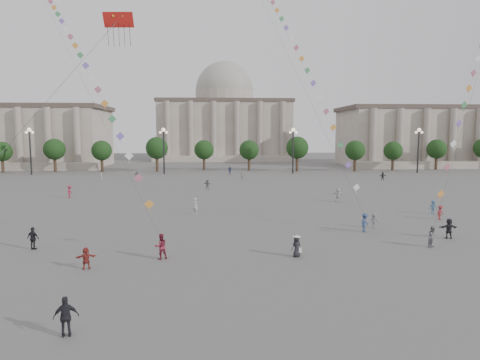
{
  "coord_description": "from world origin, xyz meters",
  "views": [
    {
      "loc": [
        -2.64,
        -29.22,
        9.31
      ],
      "look_at": [
        -0.47,
        12.0,
        4.83
      ],
      "focal_mm": 32.0,
      "sensor_mm": 36.0,
      "label": 1
    }
  ],
  "objects": [
    {
      "name": "person_crowd_0",
      "position": [
        0.13,
        68.0,
        0.94
      ],
      "size": [
        1.19,
        0.84,
        1.88
      ],
      "primitive_type": "imported",
      "rotation": [
        0.0,
        0.0,
        0.38
      ],
      "color": "navy",
      "rests_on": "ground"
    },
    {
      "name": "kite_train_mid",
      "position": [
        4.78,
        33.78,
        28.18
      ],
      "size": [
        13.0,
        45.0,
        68.03
      ],
      "color": "#3F3F3F",
      "rests_on": "ground"
    },
    {
      "name": "kite_flyer_0",
      "position": [
        -6.9,
        2.16,
        0.96
      ],
      "size": [
        1.15,
        1.04,
        1.92
      ],
      "primitive_type": "imported",
      "rotation": [
        0.0,
        0.0,
        3.55
      ],
      "color": "maroon",
      "rests_on": "ground"
    },
    {
      "name": "lamp_post_far_east",
      "position": [
        45.0,
        70.0,
        7.35
      ],
      "size": [
        2.0,
        0.9,
        10.65
      ],
      "color": "#262628",
      "rests_on": "ground"
    },
    {
      "name": "person_crowd_14",
      "position": [
        22.37,
        18.53,
        0.82
      ],
      "size": [
        1.08,
        0.66,
        1.63
      ],
      "primitive_type": "imported",
      "rotation": [
        0.0,
        0.0,
        6.23
      ],
      "color": "#375A7D",
      "rests_on": "ground"
    },
    {
      "name": "hall_central",
      "position": [
        0.0,
        129.22,
        14.23
      ],
      "size": [
        48.3,
        34.3,
        35.5
      ],
      "color": "gray",
      "rests_on": "ground"
    },
    {
      "name": "kite_train_west",
      "position": [
        -22.78,
        28.67,
        23.46
      ],
      "size": [
        30.4,
        49.75,
        71.79
      ],
      "color": "#3F3F3F",
      "rests_on": "ground"
    },
    {
      "name": "person_crowd_3",
      "position": [
        17.93,
        7.13,
        0.9
      ],
      "size": [
        1.68,
        0.56,
        1.81
      ],
      "primitive_type": "imported",
      "rotation": [
        0.0,
        0.0,
        3.13
      ],
      "color": "#232228",
      "rests_on": "ground"
    },
    {
      "name": "kite_flyer_2",
      "position": [
        14.99,
        4.28,
        0.88
      ],
      "size": [
        1.08,
        1.03,
        1.76
      ],
      "primitive_type": "imported",
      "rotation": [
        0.0,
        0.0,
        0.59
      ],
      "color": "slate",
      "rests_on": "ground"
    },
    {
      "name": "person_crowd_8",
      "position": [
        21.53,
        15.37,
        0.78
      ],
      "size": [
        1.16,
        0.97,
        1.56
      ],
      "primitive_type": "imported",
      "rotation": [
        0.0,
        0.0,
        0.47
      ],
      "color": "maroon",
      "rests_on": "ground"
    },
    {
      "name": "person_crowd_17",
      "position": [
        -24.12,
        33.49,
        0.92
      ],
      "size": [
        0.81,
        1.26,
        1.83
      ],
      "primitive_type": "imported",
      "rotation": [
        0.0,
        0.0,
        1.45
      ],
      "color": "maroon",
      "rests_on": "ground"
    },
    {
      "name": "tourist_2",
      "position": [
        -11.76,
        0.02,
        0.77
      ],
      "size": [
        1.49,
        0.86,
        1.53
      ],
      "primitive_type": "imported",
      "rotation": [
        0.0,
        0.0,
        3.45
      ],
      "color": "maroon",
      "rests_on": "ground"
    },
    {
      "name": "lamp_post_far_west",
      "position": [
        -45.0,
        70.0,
        7.35
      ],
      "size": [
        2.0,
        0.9,
        10.65
      ],
      "color": "#262628",
      "rests_on": "ground"
    },
    {
      "name": "person_crowd_7",
      "position": [
        13.91,
        28.25,
        0.94
      ],
      "size": [
        1.82,
        0.86,
        1.88
      ],
      "primitive_type": "imported",
      "rotation": [
        0.0,
        0.0,
        2.96
      ],
      "color": "silver",
      "rests_on": "ground"
    },
    {
      "name": "ground",
      "position": [
        0.0,
        0.0,
        0.0
      ],
      "size": [
        360.0,
        360.0,
        0.0
      ],
      "primitive_type": "plane",
      "color": "#52504D",
      "rests_on": "ground"
    },
    {
      "name": "lamp_post_mid_east",
      "position": [
        15.0,
        70.0,
        7.35
      ],
      "size": [
        2.0,
        0.9,
        10.65
      ],
      "color": "#262628",
      "rests_on": "ground"
    },
    {
      "name": "dragon_kite",
      "position": [
        -10.0,
        3.54,
        16.77
      ],
      "size": [
        5.69,
        6.49,
        22.19
      ],
      "color": "red",
      "rests_on": "ground"
    },
    {
      "name": "person_crowd_16",
      "position": [
        -18.82,
        57.06,
        0.91
      ],
      "size": [
        1.1,
        0.53,
        1.81
      ],
      "primitive_type": "imported",
      "rotation": [
        0.0,
        0.0,
        6.2
      ],
      "color": "slate",
      "rests_on": "ground"
    },
    {
      "name": "kite_flyer_1",
      "position": [
        11.29,
        9.96,
        0.91
      ],
      "size": [
        1.31,
        1.31,
        1.82
      ],
      "primitive_type": "imported",
      "rotation": [
        0.0,
        0.0,
        0.79
      ],
      "color": "navy",
      "rests_on": "ground"
    },
    {
      "name": "lamp_post_mid_west",
      "position": [
        -15.0,
        70.0,
        7.35
      ],
      "size": [
        2.0,
        0.9,
        10.65
      ],
      "color": "#262628",
      "rests_on": "ground"
    },
    {
      "name": "tourist_4",
      "position": [
        -9.64,
        -10.0,
        0.95
      ],
      "size": [
        1.2,
        0.75,
        1.91
      ],
      "primitive_type": "imported",
      "rotation": [
        0.0,
        0.0,
        3.41
      ],
      "color": "black",
      "rests_on": "ground"
    },
    {
      "name": "person_crowd_6",
      "position": [
        12.77,
        11.59,
        0.75
      ],
      "size": [
        1.0,
        0.63,
        1.49
      ],
      "primitive_type": "imported",
      "rotation": [
        0.0,
        0.0,
        6.21
      ],
      "color": "slate",
      "rests_on": "ground"
    },
    {
      "name": "tourist_1",
      "position": [
        -17.54,
        5.33,
        0.92
      ],
      "size": [
        1.16,
        0.77,
        1.83
      ],
      "primitive_type": "imported",
      "rotation": [
        0.0,
        0.0,
        2.81
      ],
      "color": "black",
      "rests_on": "ground"
    },
    {
      "name": "tree_row",
      "position": [
        0.0,
        78.0,
        5.39
      ],
      "size": [
        137.12,
        5.12,
        8.0
      ],
      "color": "#322719",
      "rests_on": "ground"
    },
    {
      "name": "person_crowd_10",
      "position": [
        -25.37,
        55.31,
        0.83
      ],
      "size": [
        0.63,
        0.72,
        1.66
      ],
      "primitive_type": "imported",
      "rotation": [
        0.0,
        0.0,
        2.04
      ],
      "color": "beige",
      "rests_on": "ground"
    },
    {
      "name": "person_crowd_9",
      "position": [
        30.51,
        54.56,
        0.83
      ],
      "size": [
        1.61,
        0.9,
        1.65
      ],
      "primitive_type": "imported",
      "rotation": [
        0.0,
        0.0,
        0.28
      ],
      "color": "black",
      "rests_on": "ground"
    },
    {
      "name": "hat_person",
      "position": [
        3.31,
        2.17,
        0.86
      ],
      "size": [
        0.93,
        0.79,
        1.69
      ],
      "color": "black",
      "rests_on": "ground"
    },
    {
      "name": "person_crowd_12",
      "position": [
        -4.37,
        42.86,
        0.79
      ],
      "size": [
        1.51,
        1.13,
        1.59
      ],
      "primitive_type": "imported",
      "rotation": [
        0.0,
        0.0,
        2.63
      ],
      "color": "slate",
      "rests_on": "ground"
    },
    {
      "name": "person_crowd_13",
      "position": [
        -5.25,
        19.97,
        0.96
      ],
      "size": [
        0.84,
        0.79,
        1.92
      ],
      "primitive_type": "imported",
      "rotation": [
        0.0,
        0.0,
        2.49
      ],
      "color": "#BABAB6",
      "rests_on": "ground"
    },
    {
      "name": "person_crowd_4",
      "position": [
        2.36,
        57.58,
        0.74
      ],
      "size": [
        1.44,
        0.88,
        1.48
      ],
      "primitive_type": "imported",
      "rotation": [
        0.0,
        0.0,
        3.49
      ],
      "color": "#AEAFAA",
      "rests_on": "ground"
    },
    {
      "name": "hall_east",
      "position": [
        75.0,
        93.89,
        8.43
      ],
      "size": [
        84.0,
        26.22,
        17.2
      ],
      "color": "gray",
      "rests_on": "ground"
    }
  ]
}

